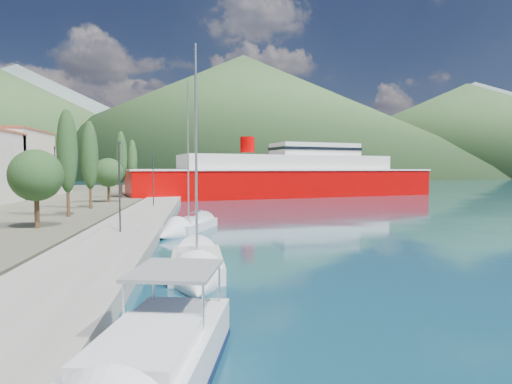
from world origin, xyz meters
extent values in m
plane|color=#113A4D|center=(0.00, 120.00, 0.00)|extent=(1400.00, 1400.00, 0.00)
cube|color=gray|center=(-9.00, 26.00, 0.40)|extent=(5.00, 88.00, 0.80)
cone|color=slate|center=(-250.00, 620.00, 75.00)|extent=(640.00, 640.00, 150.00)
cone|color=slate|center=(80.00, 680.00, 90.00)|extent=(760.00, 760.00, 180.00)
cone|color=slate|center=(420.00, 600.00, 70.00)|extent=(640.00, 640.00, 140.00)
cone|color=#36572C|center=(40.00, 400.00, 57.50)|extent=(480.00, 480.00, 115.00)
cone|color=#36572C|center=(260.00, 380.00, 45.00)|extent=(420.00, 420.00, 90.00)
cube|color=beige|center=(-32.00, 55.00, 5.70)|extent=(9.00, 13.00, 10.00)
cube|color=#9E5138|center=(-32.00, 55.00, 10.85)|extent=(9.20, 13.20, 0.30)
cube|color=beige|center=(-32.00, 66.00, 4.70)|extent=(9.00, 10.00, 8.00)
cube|color=#9E5138|center=(-32.00, 66.00, 8.85)|extent=(9.20, 10.20, 0.30)
cylinder|color=#47301E|center=(-15.50, 19.02, 1.88)|extent=(0.36, 0.36, 2.36)
sphere|color=#23421E|center=(-15.50, 19.02, 4.56)|extent=(3.77, 3.77, 3.77)
cylinder|color=#47301E|center=(-15.50, 26.63, 1.77)|extent=(0.30, 0.30, 2.15)
ellipsoid|color=#23421E|center=(-15.50, 26.63, 6.65)|extent=(1.80, 1.80, 7.61)
cylinder|color=#47301E|center=(-15.50, 34.69, 1.75)|extent=(0.30, 0.30, 2.11)
ellipsoid|color=#23421E|center=(-15.50, 34.69, 6.54)|extent=(1.80, 1.80, 7.46)
cylinder|color=#47301E|center=(-15.50, 44.28, 1.89)|extent=(0.36, 0.36, 2.38)
sphere|color=#23421E|center=(-15.50, 44.28, 4.60)|extent=(3.81, 3.81, 3.81)
cylinder|color=#47301E|center=(-15.50, 53.77, 1.82)|extent=(0.30, 0.30, 2.23)
ellipsoid|color=#23421E|center=(-15.50, 53.77, 6.89)|extent=(1.80, 1.80, 7.92)
cylinder|color=#47301E|center=(-15.50, 64.91, 1.76)|extent=(0.30, 0.30, 2.12)
ellipsoid|color=#23421E|center=(-15.50, 64.91, 6.58)|extent=(1.80, 1.80, 7.51)
cylinder|color=#2D2D33|center=(-9.00, 15.50, 3.80)|extent=(0.12, 0.12, 6.00)
cube|color=#2D2D33|center=(-9.00, 15.75, 6.80)|extent=(0.15, 0.50, 0.12)
cylinder|color=#2D2D33|center=(-9.00, 37.06, 3.80)|extent=(0.12, 0.12, 6.00)
cube|color=#2D2D33|center=(-9.00, 37.31, 6.80)|extent=(0.15, 0.50, 0.12)
cube|color=silver|center=(-4.74, -4.34, 0.69)|extent=(3.67, 6.45, 1.02)
cube|color=black|center=(-4.74, -4.34, 0.23)|extent=(3.74, 6.54, 0.20)
cube|color=silver|center=(-4.90, -5.06, 1.34)|extent=(2.53, 3.31, 0.37)
cube|color=gray|center=(-4.39, -2.74, 2.36)|extent=(2.62, 2.92, 0.09)
cube|color=silver|center=(-3.88, 7.03, 0.27)|extent=(2.50, 6.03, 0.96)
cube|color=silver|center=(-3.87, 6.63, 0.91)|extent=(1.49, 2.42, 0.37)
cylinder|color=silver|center=(-3.87, 6.63, 5.82)|extent=(0.12, 0.12, 10.15)
cone|color=silver|center=(-3.85, 3.18, 0.27)|extent=(2.48, 2.82, 2.46)
cube|color=silver|center=(-4.42, 21.44, 0.26)|extent=(4.58, 6.93, 0.92)
cube|color=silver|center=(-4.57, 21.03, 0.87)|extent=(2.27, 2.94, 0.36)
cylinder|color=silver|center=(-4.57, 21.03, 6.34)|extent=(0.12, 0.12, 11.25)
cone|color=silver|center=(-5.94, 17.55, 0.26)|extent=(3.30, 3.69, 2.35)
cube|color=#B30000|center=(12.56, 64.13, 2.16)|extent=(58.18, 25.44, 5.51)
cube|color=silver|center=(12.56, 64.13, 4.92)|extent=(58.65, 25.88, 0.29)
cube|color=silver|center=(12.56, 64.13, 6.10)|extent=(40.55, 19.15, 2.95)
cube|color=silver|center=(18.28, 65.58, 8.75)|extent=(17.27, 11.01, 2.36)
cylinder|color=#B30000|center=(4.94, 62.20, 9.44)|extent=(2.56, 2.56, 2.75)
camera|label=1|loc=(-3.78, -13.95, 4.98)|focal=30.00mm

